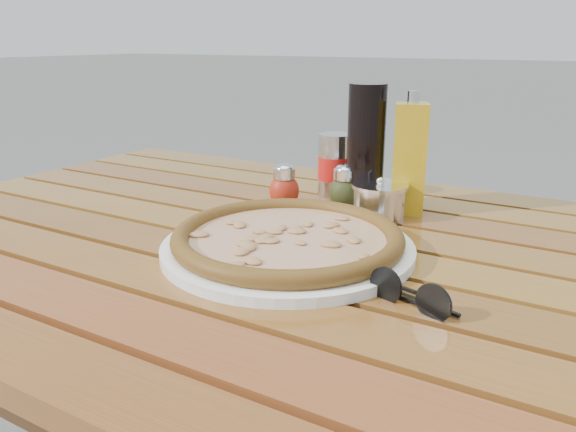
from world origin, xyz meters
The scene contains 10 objects.
table centered at (0.00, 0.00, 0.67)m, with size 1.40×0.90×0.75m.
plate centered at (0.04, -0.05, 0.76)m, with size 0.36×0.36×0.01m, color white.
pizza centered at (0.04, -0.05, 0.77)m, with size 0.42×0.42×0.03m.
pepper_shaker centered at (-0.08, 0.15, 0.79)m, with size 0.06×0.06×0.08m.
oregano_shaker centered at (0.02, 0.19, 0.79)m, with size 0.07×0.07×0.08m.
dark_bottle centered at (0.05, 0.21, 0.86)m, with size 0.07×0.07×0.22m, color black.
soda_can centered at (-0.04, 0.26, 0.81)m, with size 0.09×0.09×0.12m.
olive_oil_cruet centered at (0.12, 0.23, 0.85)m, with size 0.07×0.07×0.21m.
parmesan_tin centered at (0.09, 0.17, 0.78)m, with size 0.13×0.13×0.07m.
sunglasses centered at (0.25, -0.13, 0.77)m, with size 0.11×0.05×0.04m.
Camera 1 is at (0.42, -0.70, 1.04)m, focal length 35.00 mm.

